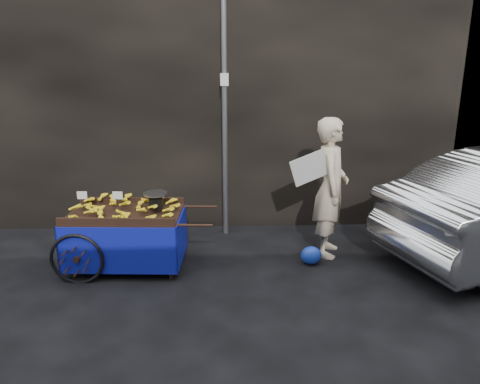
{
  "coord_description": "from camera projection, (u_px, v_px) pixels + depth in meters",
  "views": [
    {
      "loc": [
        0.27,
        -5.71,
        2.77
      ],
      "look_at": [
        0.5,
        0.5,
        0.92
      ],
      "focal_mm": 35.0,
      "sensor_mm": 36.0,
      "label": 1
    }
  ],
  "objects": [
    {
      "name": "ground",
      "position": [
        204.0,
        269.0,
        6.25
      ],
      "size": [
        80.0,
        80.0,
        0.0
      ],
      "primitive_type": "plane",
      "color": "black",
      "rests_on": "ground"
    },
    {
      "name": "vendor",
      "position": [
        331.0,
        188.0,
        6.47
      ],
      "size": [
        0.94,
        0.8,
        1.95
      ],
      "rotation": [
        0.0,
        0.0,
        1.33
      ],
      "color": "beige",
      "rests_on": "ground"
    },
    {
      "name": "building_wall",
      "position": [
        229.0,
        69.0,
        8.04
      ],
      "size": [
        13.5,
        2.0,
        5.0
      ],
      "color": "black",
      "rests_on": "ground"
    },
    {
      "name": "banana_cart",
      "position": [
        122.0,
        219.0,
        6.14
      ],
      "size": [
        2.07,
        1.07,
        1.1
      ],
      "rotation": [
        0.0,
        0.0,
        -0.05
      ],
      "color": "black",
      "rests_on": "ground"
    },
    {
      "name": "plastic_bag",
      "position": [
        311.0,
        255.0,
        6.35
      ],
      "size": [
        0.28,
        0.23,
        0.25
      ],
      "primitive_type": "ellipsoid",
      "color": "#1736B2",
      "rests_on": "ground"
    },
    {
      "name": "street_pole",
      "position": [
        225.0,
        107.0,
        6.93
      ],
      "size": [
        0.12,
        0.1,
        4.0
      ],
      "color": "slate",
      "rests_on": "ground"
    }
  ]
}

